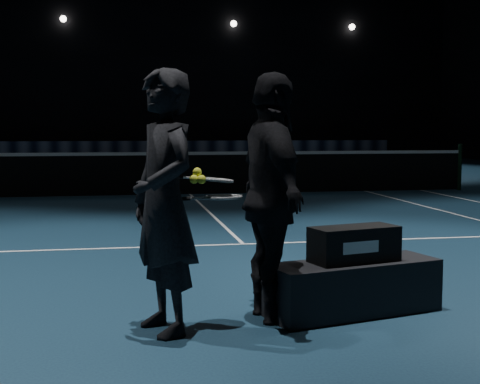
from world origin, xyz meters
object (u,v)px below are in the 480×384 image
object	(u,v)px
player_bench	(353,287)
racket_upper	(215,180)
racket_lower	(223,197)
racket_bag	(354,244)
player_a	(164,202)
tennis_balls	(198,177)
player_b	(273,197)

from	to	relation	value
player_bench	racket_upper	world-z (taller)	racket_upper
player_bench	racket_lower	distance (m)	1.31
racket_lower	racket_bag	bearing A→B (deg)	-5.02
player_bench	player_a	world-z (taller)	player_a
racket_upper	racket_bag	bearing A→B (deg)	-10.82
player_a	tennis_balls	xyz separation A→B (m)	(0.25, 0.06, 0.17)
racket_lower	racket_upper	bearing A→B (deg)	141.34
racket_bag	racket_upper	xyz separation A→B (m)	(-1.12, -0.10, 0.53)
player_bench	player_a	distance (m)	1.69
player_a	racket_upper	world-z (taller)	player_a
player_bench	player_b	bearing A→B (deg)	169.49
racket_bag	racket_upper	world-z (taller)	racket_upper
player_b	racket_upper	distance (m)	0.47
racket_bag	player_a	bearing A→B (deg)	173.95
player_a	racket_lower	bearing A→B (deg)	79.96
racket_bag	player_a	size ratio (longest dim) A/B	0.37
racket_lower	tennis_balls	world-z (taller)	tennis_balls
player_a	tennis_balls	size ratio (longest dim) A/B	15.76
racket_bag	racket_upper	size ratio (longest dim) A/B	1.03
player_bench	player_a	xyz separation A→B (m)	(-1.50, -0.22, 0.74)
player_bench	racket_upper	xyz separation A→B (m)	(-1.12, -0.10, 0.88)
racket_lower	player_bench	bearing A→B (deg)	-5.02
player_a	racket_upper	bearing A→B (deg)	85.67
player_b	player_bench	bearing A→B (deg)	-91.00
player_b	racket_upper	world-z (taller)	player_b
racket_upper	racket_lower	bearing A→B (deg)	-42.66
racket_bag	player_b	size ratio (longest dim) A/B	0.37
racket_bag	racket_lower	xyz separation A→B (m)	(-1.06, -0.13, 0.41)
player_b	racket_bag	bearing A→B (deg)	-91.00
player_bench	racket_upper	distance (m)	1.43
racket_lower	player_b	bearing A→B (deg)	-0.00
player_a	racket_upper	size ratio (longest dim) A/B	2.78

